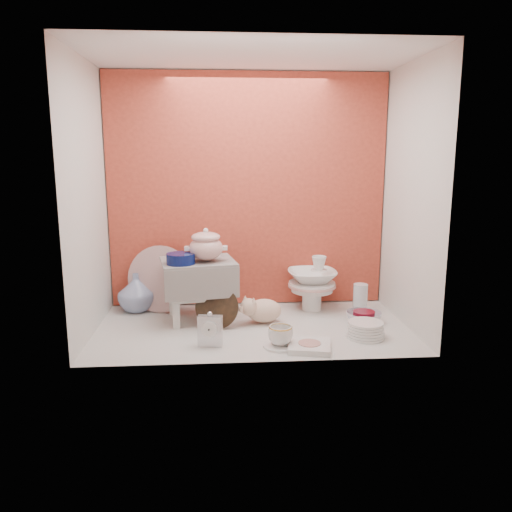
{
  "coord_description": "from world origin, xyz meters",
  "views": [
    {
      "loc": [
        -0.19,
        -2.81,
        1.0
      ],
      "look_at": [
        0.02,
        0.02,
        0.42
      ],
      "focal_mm": 35.71,
      "sensor_mm": 36.0,
      "label": 1
    }
  ],
  "objects_px": {
    "step_stool": "(198,290)",
    "dinner_plate_stack": "(365,330)",
    "soup_tureen": "(206,245)",
    "blue_white_vase": "(136,292)",
    "mantel_clock": "(210,329)",
    "porcelain_tower": "(312,283)",
    "floral_platter": "(160,279)",
    "gold_rim_teacup": "(280,335)",
    "crystal_bowl": "(364,317)",
    "plush_pig": "(264,310)"
  },
  "relations": [
    {
      "from": "step_stool",
      "to": "dinner_plate_stack",
      "type": "relative_size",
      "value": 2.02
    },
    {
      "from": "soup_tureen",
      "to": "blue_white_vase",
      "type": "height_order",
      "value": "soup_tureen"
    },
    {
      "from": "mantel_clock",
      "to": "blue_white_vase",
      "type": "bearing_deg",
      "value": 135.62
    },
    {
      "from": "step_stool",
      "to": "soup_tureen",
      "type": "relative_size",
      "value": 1.78
    },
    {
      "from": "step_stool",
      "to": "porcelain_tower",
      "type": "bearing_deg",
      "value": 1.76
    },
    {
      "from": "soup_tureen",
      "to": "floral_platter",
      "type": "distance_m",
      "value": 0.46
    },
    {
      "from": "step_stool",
      "to": "gold_rim_teacup",
      "type": "relative_size",
      "value": 3.3
    },
    {
      "from": "gold_rim_teacup",
      "to": "floral_platter",
      "type": "bearing_deg",
      "value": 135.98
    },
    {
      "from": "soup_tureen",
      "to": "floral_platter",
      "type": "relative_size",
      "value": 0.56
    },
    {
      "from": "step_stool",
      "to": "floral_platter",
      "type": "distance_m",
      "value": 0.31
    },
    {
      "from": "soup_tureen",
      "to": "dinner_plate_stack",
      "type": "distance_m",
      "value": 1.03
    },
    {
      "from": "mantel_clock",
      "to": "dinner_plate_stack",
      "type": "xyz_separation_m",
      "value": [
        0.85,
        0.07,
        -0.05
      ]
    },
    {
      "from": "step_stool",
      "to": "soup_tureen",
      "type": "xyz_separation_m",
      "value": [
        0.05,
        -0.04,
        0.28
      ]
    },
    {
      "from": "floral_platter",
      "to": "crystal_bowl",
      "type": "distance_m",
      "value": 1.29
    },
    {
      "from": "gold_rim_teacup",
      "to": "porcelain_tower",
      "type": "distance_m",
      "value": 0.7
    },
    {
      "from": "step_stool",
      "to": "floral_platter",
      "type": "xyz_separation_m",
      "value": [
        -0.25,
        0.19,
        0.03
      ]
    },
    {
      "from": "blue_white_vase",
      "to": "dinner_plate_stack",
      "type": "relative_size",
      "value": 1.16
    },
    {
      "from": "floral_platter",
      "to": "mantel_clock",
      "type": "distance_m",
      "value": 0.72
    },
    {
      "from": "step_stool",
      "to": "floral_platter",
      "type": "height_order",
      "value": "floral_platter"
    },
    {
      "from": "blue_white_vase",
      "to": "porcelain_tower",
      "type": "xyz_separation_m",
      "value": [
        1.12,
        -0.05,
        0.06
      ]
    },
    {
      "from": "soup_tureen",
      "to": "floral_platter",
      "type": "xyz_separation_m",
      "value": [
        -0.3,
        0.23,
        -0.26
      ]
    },
    {
      "from": "blue_white_vase",
      "to": "gold_rim_teacup",
      "type": "relative_size",
      "value": 1.89
    },
    {
      "from": "floral_platter",
      "to": "porcelain_tower",
      "type": "relative_size",
      "value": 1.2
    },
    {
      "from": "step_stool",
      "to": "blue_white_vase",
      "type": "xyz_separation_m",
      "value": [
        -0.4,
        0.2,
        -0.06
      ]
    },
    {
      "from": "step_stool",
      "to": "soup_tureen",
      "type": "bearing_deg",
      "value": -46.46
    },
    {
      "from": "crystal_bowl",
      "to": "dinner_plate_stack",
      "type": "bearing_deg",
      "value": -103.91
    },
    {
      "from": "step_stool",
      "to": "blue_white_vase",
      "type": "distance_m",
      "value": 0.46
    },
    {
      "from": "crystal_bowl",
      "to": "blue_white_vase",
      "type": "bearing_deg",
      "value": 166.54
    },
    {
      "from": "floral_platter",
      "to": "crystal_bowl",
      "type": "xyz_separation_m",
      "value": [
        1.23,
        -0.32,
        -0.18
      ]
    },
    {
      "from": "soup_tureen",
      "to": "plush_pig",
      "type": "xyz_separation_m",
      "value": [
        0.34,
        -0.05,
        -0.39
      ]
    },
    {
      "from": "soup_tureen",
      "to": "porcelain_tower",
      "type": "height_order",
      "value": "soup_tureen"
    },
    {
      "from": "gold_rim_teacup",
      "to": "crystal_bowl",
      "type": "relative_size",
      "value": 0.62
    },
    {
      "from": "plush_pig",
      "to": "gold_rim_teacup",
      "type": "bearing_deg",
      "value": -80.35
    },
    {
      "from": "step_stool",
      "to": "dinner_plate_stack",
      "type": "distance_m",
      "value": 1.01
    },
    {
      "from": "floral_platter",
      "to": "blue_white_vase",
      "type": "relative_size",
      "value": 1.74
    },
    {
      "from": "blue_white_vase",
      "to": "crystal_bowl",
      "type": "bearing_deg",
      "value": -13.46
    },
    {
      "from": "crystal_bowl",
      "to": "porcelain_tower",
      "type": "bearing_deg",
      "value": 133.46
    },
    {
      "from": "crystal_bowl",
      "to": "porcelain_tower",
      "type": "distance_m",
      "value": 0.41
    },
    {
      "from": "gold_rim_teacup",
      "to": "porcelain_tower",
      "type": "relative_size",
      "value": 0.37
    },
    {
      "from": "blue_white_vase",
      "to": "dinner_plate_stack",
      "type": "xyz_separation_m",
      "value": [
        1.33,
        -0.58,
        -0.08
      ]
    },
    {
      "from": "dinner_plate_stack",
      "to": "porcelain_tower",
      "type": "distance_m",
      "value": 0.58
    },
    {
      "from": "blue_white_vase",
      "to": "mantel_clock",
      "type": "xyz_separation_m",
      "value": [
        0.48,
        -0.65,
        -0.03
      ]
    },
    {
      "from": "plush_pig",
      "to": "crystal_bowl",
      "type": "distance_m",
      "value": 0.6
    },
    {
      "from": "step_stool",
      "to": "plush_pig",
      "type": "relative_size",
      "value": 1.62
    },
    {
      "from": "floral_platter",
      "to": "dinner_plate_stack",
      "type": "relative_size",
      "value": 2.02
    },
    {
      "from": "mantel_clock",
      "to": "floral_platter",
      "type": "bearing_deg",
      "value": 126.33
    },
    {
      "from": "dinner_plate_stack",
      "to": "mantel_clock",
      "type": "bearing_deg",
      "value": -175.41
    },
    {
      "from": "dinner_plate_stack",
      "to": "step_stool",
      "type": "bearing_deg",
      "value": 157.93
    },
    {
      "from": "step_stool",
      "to": "crystal_bowl",
      "type": "distance_m",
      "value": 1.0
    },
    {
      "from": "soup_tureen",
      "to": "blue_white_vase",
      "type": "xyz_separation_m",
      "value": [
        -0.46,
        0.24,
        -0.35
      ]
    }
  ]
}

